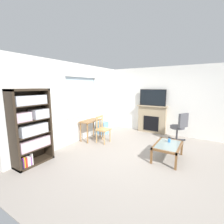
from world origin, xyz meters
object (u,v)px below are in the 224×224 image
bookshelf (31,126)px  office_chair (180,126)px  desk_under_window (91,124)px  fireplace (152,119)px  wooden_chair (102,129)px  tv (153,98)px  plastic_drawer_unit (102,127)px  sippy_cup (169,140)px  coffee_table (168,146)px

bookshelf → office_chair: bookshelf is taller
desk_under_window → fireplace: size_ratio=0.67×
wooden_chair → fireplace: (1.98, -1.07, 0.10)m
bookshelf → fireplace: (4.07, -1.69, -0.39)m
bookshelf → tv: 4.42m
desk_under_window → office_chair: size_ratio=0.81×
fireplace → office_chair: bearing=-113.8°
bookshelf → office_chair: 4.57m
plastic_drawer_unit → sippy_cup: size_ratio=5.57×
plastic_drawer_unit → office_chair: size_ratio=0.50×
bookshelf → desk_under_window: size_ratio=2.27×
desk_under_window → fireplace: (1.98, -1.59, -0.01)m
fireplace → office_chair: 1.23m
bookshelf → fireplace: bearing=-22.6°
plastic_drawer_unit → sippy_cup: (-0.73, -2.72, 0.20)m
sippy_cup → bookshelf: bearing=127.7°
plastic_drawer_unit → coffee_table: bearing=-108.3°
fireplace → coffee_table: 2.38m
fireplace → coffee_table: fireplace is taller
tv → desk_under_window: bearing=141.0°
desk_under_window → coffee_table: size_ratio=0.83×
tv → plastic_drawer_unit: bearing=125.7°
coffee_table → fireplace: bearing=27.5°
tv → office_chair: (-0.48, -1.13, -0.89)m
plastic_drawer_unit → fireplace: bearing=-53.8°
wooden_chair → plastic_drawer_unit: size_ratio=1.80×
office_chair → tv: bearing=67.0°
bookshelf → tv: size_ratio=1.77×
wooden_chair → sippy_cup: 2.16m
tv → coffee_table: (-2.08, -1.09, -1.10)m
desk_under_window → plastic_drawer_unit: desk_under_window is taller
tv → sippy_cup: 2.41m
office_chair → sippy_cup: bearing=178.3°
fireplace → sippy_cup: fireplace is taller
bookshelf → wooden_chair: size_ratio=2.04×
desk_under_window → tv: tv is taller
plastic_drawer_unit → office_chair: (0.70, -2.77, 0.30)m
office_chair → coffee_table: 1.62m
coffee_table → sippy_cup: size_ratio=10.80×
office_chair → sippy_cup: size_ratio=11.11×
wooden_chair → office_chair: office_chair is taller
plastic_drawer_unit → fireplace: fireplace is taller
bookshelf → plastic_drawer_unit: bookshelf is taller
coffee_table → plastic_drawer_unit: bearing=71.7°
sippy_cup → fireplace: bearing=29.5°
wooden_chair → fireplace: bearing=-28.5°
bookshelf → fireplace: size_ratio=1.52×
fireplace → coffee_table: (-2.10, -1.09, -0.22)m
bookshelf → office_chair: (3.57, -2.82, -0.40)m
plastic_drawer_unit → coffee_table: size_ratio=0.52×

